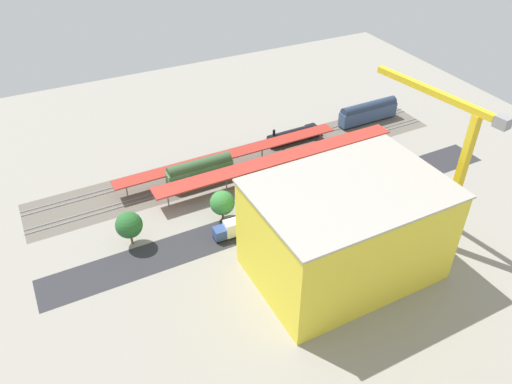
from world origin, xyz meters
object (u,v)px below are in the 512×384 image
at_px(parked_car_3, 321,210).
at_px(street_tree_1, 222,203).
at_px(parked_car_1, 373,193).
at_px(box_truck_0, 237,228).
at_px(street_tree_3, 129,225).
at_px(platform_canopy_near, 280,158).
at_px(parked_car_4, 290,222).
at_px(platform_canopy_far, 231,154).
at_px(parked_car_0, 399,185).
at_px(street_tree_2, 266,188).
at_px(construction_building, 345,231).
at_px(box_truck_2, 281,222).
at_px(passenger_coach, 368,112).
at_px(traffic_light, 332,198).
at_px(tower_crane, 450,161).
at_px(box_truck_1, 332,202).
at_px(street_tree_0, 256,186).
at_px(street_tree_5, 283,183).
at_px(parked_car_2, 346,202).
at_px(freight_coach_far, 200,170).
at_px(locomotive, 295,135).
at_px(street_tree_4, 311,172).

bearing_deg(parked_car_3, street_tree_1, -20.68).
xyz_separation_m(parked_car_1, box_truck_0, (34.09, -1.68, 1.02)).
bearing_deg(street_tree_3, parked_car_1, 171.13).
xyz_separation_m(platform_canopy_near, parked_car_4, (7.50, 18.50, -3.49)).
relative_size(platform_canopy_far, parked_car_0, 12.59).
distance_m(parked_car_1, street_tree_2, 25.57).
distance_m(parked_car_3, construction_building, 19.45).
distance_m(box_truck_0, box_truck_2, 9.55).
xyz_separation_m(passenger_coach, traffic_light, (32.68, 30.90, 0.67)).
relative_size(parked_car_1, parked_car_3, 0.96).
relative_size(platform_canopy_near, street_tree_1, 8.97).
bearing_deg(traffic_light, street_tree_3, -12.76).
xyz_separation_m(tower_crane, traffic_light, (14.17, -16.01, -15.00)).
bearing_deg(street_tree_3, box_truck_1, 169.35).
height_order(box_truck_0, street_tree_0, street_tree_0).
xyz_separation_m(platform_canopy_far, street_tree_3, (29.85, 17.11, 1.16)).
distance_m(parked_car_1, box_truck_1, 11.37).
distance_m(platform_canopy_far, passenger_coach, 45.21).
distance_m(platform_canopy_near, parked_car_0, 28.95).
height_order(parked_car_0, box_truck_1, box_truck_1).
bearing_deg(street_tree_5, box_truck_1, 141.37).
xyz_separation_m(street_tree_1, street_tree_3, (19.88, -0.97, 0.53)).
distance_m(construction_building, street_tree_2, 24.97).
xyz_separation_m(parked_car_1, street_tree_0, (26.01, -8.83, 4.40)).
bearing_deg(parked_car_2, street_tree_5, -31.62).
distance_m(parked_car_0, construction_building, 33.26).
bearing_deg(street_tree_1, box_truck_0, 96.15).
bearing_deg(platform_canopy_near, street_tree_5, 64.96).
bearing_deg(freight_coach_far, parked_car_0, 150.78).
distance_m(freight_coach_far, box_truck_1, 32.02).
relative_size(parked_car_0, box_truck_0, 0.49).
height_order(parked_car_4, street_tree_2, street_tree_2).
bearing_deg(street_tree_1, box_truck_2, 139.25).
xyz_separation_m(platform_canopy_far, construction_building, (-4.49, 42.12, 5.71)).
bearing_deg(locomotive, street_tree_2, 47.53).
bearing_deg(street_tree_3, parked_car_0, 172.09).
relative_size(parked_car_1, street_tree_3, 0.56).
xyz_separation_m(parked_car_0, street_tree_2, (31.36, -7.82, 3.98)).
bearing_deg(parked_car_3, freight_coach_far, -49.73).
distance_m(parked_car_2, street_tree_4, 10.31).
bearing_deg(box_truck_1, street_tree_3, -10.65).
bearing_deg(box_truck_0, box_truck_1, 176.73).
relative_size(platform_canopy_far, passenger_coach, 3.18).
bearing_deg(street_tree_4, street_tree_1, 0.60).
distance_m(parked_car_0, street_tree_5, 28.70).
bearing_deg(parked_car_4, box_truck_0, -11.58).
bearing_deg(platform_canopy_near, street_tree_4, 104.86).
relative_size(platform_canopy_near, box_truck_1, 7.13).
bearing_deg(locomotive, box_truck_0, 42.92).
bearing_deg(street_tree_3, locomotive, -157.21).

